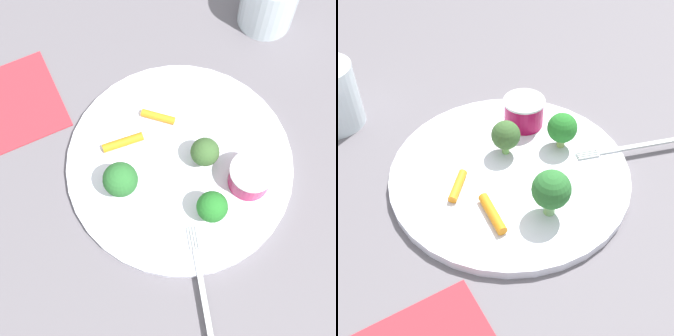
{
  "view_description": "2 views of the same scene",
  "coord_description": "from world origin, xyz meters",
  "views": [
    {
      "loc": [
        0.18,
        -0.17,
        0.62
      ],
      "look_at": [
        -0.0,
        -0.02,
        0.02
      ],
      "focal_mm": 54.47,
      "sensor_mm": 36.0,
      "label": 1
    },
    {
      "loc": [
        -0.27,
        -0.27,
        0.39
      ],
      "look_at": [
        -0.01,
        -0.01,
        0.03
      ],
      "focal_mm": 46.86,
      "sensor_mm": 36.0,
      "label": 2
    }
  ],
  "objects": [
    {
      "name": "ground_plane",
      "position": [
        0.0,
        0.0,
        0.0
      ],
      "size": [
        2.4,
        2.4,
        0.0
      ],
      "primitive_type": "plane",
      "color": "#5F5B61"
    },
    {
      "name": "plate",
      "position": [
        0.0,
        0.0,
        0.01
      ],
      "size": [
        0.29,
        0.29,
        0.01
      ],
      "primitive_type": "cylinder",
      "color": "white",
      "rests_on": "ground_plane"
    },
    {
      "name": "sauce_cup",
      "position": [
        0.08,
        0.05,
        0.03
      ],
      "size": [
        0.06,
        0.06,
        0.04
      ],
      "color": "#9E0C3F",
      "rests_on": "plate"
    },
    {
      "name": "broccoli_floret_0",
      "position": [
        0.08,
        -0.01,
        0.04
      ],
      "size": [
        0.04,
        0.04,
        0.05
      ],
      "color": "#93B65F",
      "rests_on": "plate"
    },
    {
      "name": "broccoli_floret_1",
      "position": [
        -0.02,
        -0.08,
        0.05
      ],
      "size": [
        0.04,
        0.04,
        0.06
      ],
      "color": "#81BC72",
      "rests_on": "plate"
    },
    {
      "name": "broccoli_floret_2",
      "position": [
        0.02,
        0.03,
        0.04
      ],
      "size": [
        0.04,
        0.04,
        0.05
      ],
      "color": "#81C561",
      "rests_on": "plate"
    },
    {
      "name": "carrot_stick_0",
      "position": [
        -0.07,
        0.02,
        0.02
      ],
      "size": [
        0.04,
        0.03,
        0.01
      ],
      "primitive_type": "cylinder",
      "rotation": [
        1.57,
        0.0,
        5.31
      ],
      "color": "orange",
      "rests_on": "plate"
    },
    {
      "name": "carrot_stick_1",
      "position": [
        -0.07,
        -0.04,
        0.02
      ],
      "size": [
        0.03,
        0.06,
        0.01
      ],
      "primitive_type": "cylinder",
      "rotation": [
        1.57,
        0.0,
        2.81
      ],
      "color": "orange",
      "rests_on": "plate"
    },
    {
      "name": "fork",
      "position": [
        0.15,
        -0.09,
        0.01
      ],
      "size": [
        0.16,
        0.1,
        0.0
      ],
      "color": "silver",
      "rests_on": "plate"
    },
    {
      "name": "napkin",
      "position": [
        -0.22,
        -0.13,
        0.0
      ],
      "size": [
        0.16,
        0.16,
        0.0
      ],
      "primitive_type": "cube",
      "rotation": [
        0.0,
        0.0,
        -0.23
      ],
      "color": "#B02A34",
      "rests_on": "ground_plane"
    }
  ]
}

